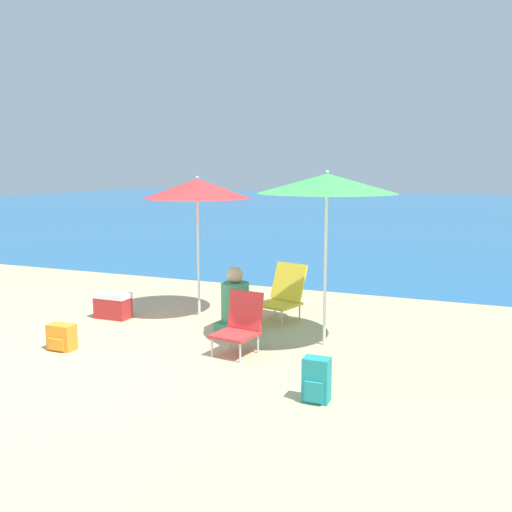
{
  "coord_description": "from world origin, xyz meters",
  "views": [
    {
      "loc": [
        4.06,
        -4.74,
        2.17
      ],
      "look_at": [
        1.23,
        2.2,
        1.0
      ],
      "focal_mm": 40.0,
      "sensor_mm": 36.0,
      "label": 1
    }
  ],
  "objects": [
    {
      "name": "beach_umbrella_red",
      "position": [
        0.18,
        2.53,
        1.86
      ],
      "size": [
        1.55,
        1.55,
        2.05
      ],
      "color": "white",
      "rests_on": "ground"
    },
    {
      "name": "cooler_box",
      "position": [
        -0.91,
        1.92,
        0.19
      ],
      "size": [
        0.51,
        0.27,
        0.38
      ],
      "color": "#B72828",
      "rests_on": "ground"
    },
    {
      "name": "backpack_teal",
      "position": [
        2.67,
        0.16,
        0.21
      ],
      "size": [
        0.25,
        0.19,
        0.42
      ],
      "color": "teal",
      "rests_on": "ground"
    },
    {
      "name": "backpack_orange",
      "position": [
        -0.59,
        0.48,
        0.15
      ],
      "size": [
        0.32,
        0.21,
        0.31
      ],
      "color": "orange",
      "rests_on": "ground"
    },
    {
      "name": "ground_plane",
      "position": [
        0.0,
        0.0,
        0.0
      ],
      "size": [
        60.0,
        60.0,
        0.0
      ],
      "primitive_type": "plane",
      "color": "#C6B284"
    },
    {
      "name": "beach_umbrella_green",
      "position": [
        2.27,
        1.86,
        1.97
      ],
      "size": [
        1.68,
        1.68,
        2.13
      ],
      "color": "white",
      "rests_on": "ground"
    },
    {
      "name": "beach_chair_red",
      "position": [
        1.43,
        1.2,
        0.36
      ],
      "size": [
        0.52,
        0.57,
        0.72
      ],
      "rotation": [
        0.0,
        0.0,
        -0.15
      ],
      "color": "silver",
      "rests_on": "ground"
    },
    {
      "name": "beach_chair_yellow",
      "position": [
        1.4,
        2.82,
        0.38
      ],
      "size": [
        0.67,
        0.75,
        0.79
      ],
      "rotation": [
        0.0,
        0.0,
        -0.27
      ],
      "color": "silver",
      "rests_on": "ground"
    },
    {
      "name": "person_seated_near",
      "position": [
        1.04,
        1.93,
        0.35
      ],
      "size": [
        0.41,
        0.49,
        0.89
      ],
      "rotation": [
        0.0,
        0.0,
        0.02
      ],
      "color": "#3F8C66",
      "rests_on": "ground"
    },
    {
      "name": "sea_water",
      "position": [
        0.0,
        24.84,
        0.0
      ],
      "size": [
        60.0,
        40.0,
        0.01
      ],
      "color": "#23669E",
      "rests_on": "ground"
    }
  ]
}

